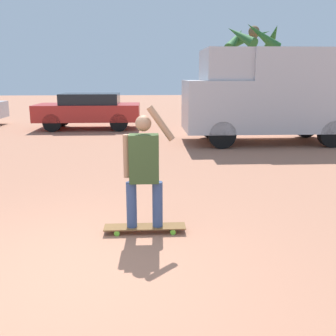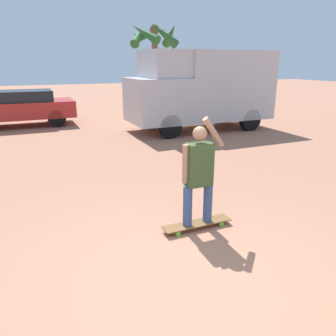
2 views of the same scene
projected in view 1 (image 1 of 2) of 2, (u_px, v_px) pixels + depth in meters
ground_plane at (73, 275)px, 4.07m from camera, size 80.00×80.00×0.00m
skateboard at (145, 227)px, 5.16m from camera, size 1.12×0.24×0.09m
person_skateboarder at (144, 166)px, 4.95m from camera, size 0.68×0.22×1.66m
camper_van at (273, 93)px, 11.89m from camera, size 5.43×2.22×2.92m
parked_car_red at (89, 110)px, 15.20m from camera, size 4.14×1.85×1.43m
palm_tree_near_van at (252, 42)px, 21.17m from camera, size 3.27×3.37×5.05m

